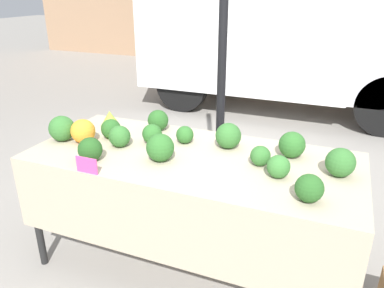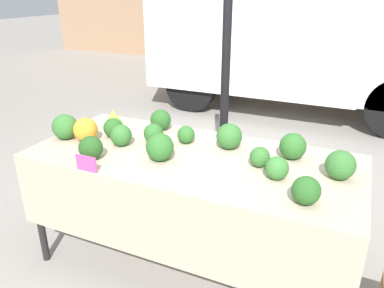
{
  "view_description": "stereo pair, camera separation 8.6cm",
  "coord_description": "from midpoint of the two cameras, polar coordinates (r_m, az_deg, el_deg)",
  "views": [
    {
      "loc": [
        0.82,
        -2.03,
        1.86
      ],
      "look_at": [
        0.0,
        0.0,
        0.94
      ],
      "focal_mm": 35.0,
      "sensor_mm": 36.0,
      "label": 1
    },
    {
      "loc": [
        0.9,
        -2.0,
        1.86
      ],
      "look_at": [
        0.0,
        0.0,
        0.94
      ],
      "focal_mm": 35.0,
      "sensor_mm": 36.0,
      "label": 2
    }
  ],
  "objects": [
    {
      "name": "ground_plane",
      "position": [
        2.87,
        0.9,
        -17.55
      ],
      "size": [
        40.0,
        40.0,
        0.0
      ],
      "primitive_type": "plane",
      "color": "gray"
    },
    {
      "name": "tent_pole",
      "position": [
        3.01,
        6.02,
        11.98
      ],
      "size": [
        0.07,
        0.07,
        2.6
      ],
      "color": "black",
      "rests_on": "ground_plane"
    },
    {
      "name": "parked_truck",
      "position": [
        6.19,
        15.25,
        17.67
      ],
      "size": [
        4.43,
        1.83,
        2.6
      ],
      "color": "white",
      "rests_on": "ground_plane"
    },
    {
      "name": "market_table",
      "position": [
        2.39,
        0.35,
        -4.52
      ],
      "size": [
        2.11,
        0.94,
        0.86
      ],
      "color": "tan",
      "rests_on": "ground_plane"
    },
    {
      "name": "orange_cauliflower",
      "position": [
        2.7,
        -15.05,
        2.11
      ],
      "size": [
        0.17,
        0.17,
        0.17
      ],
      "color": "orange",
      "rests_on": "market_table"
    },
    {
      "name": "romanesco_head",
      "position": [
        2.99,
        -11.07,
        4.01
      ],
      "size": [
        0.15,
        0.15,
        0.12
      ],
      "color": "#93B238",
      "rests_on": "market_table"
    },
    {
      "name": "broccoli_head_0",
      "position": [
        2.4,
        -14.2,
        -0.58
      ],
      "size": [
        0.15,
        0.15,
        0.15
      ],
      "color": "#23511E",
      "rests_on": "market_table"
    },
    {
      "name": "broccoli_head_1",
      "position": [
        2.5,
        6.67,
        1.17
      ],
      "size": [
        0.17,
        0.17,
        0.17
      ],
      "color": "#336B2D",
      "rests_on": "market_table"
    },
    {
      "name": "broccoli_head_2",
      "position": [
        2.43,
        16.09,
        -0.33
      ],
      "size": [
        0.17,
        0.17,
        0.17
      ],
      "color": "#2D6628",
      "rests_on": "market_table"
    },
    {
      "name": "broccoli_head_3",
      "position": [
        2.16,
        13.96,
        -3.59
      ],
      "size": [
        0.13,
        0.13,
        0.13
      ],
      "color": "#387533",
      "rests_on": "market_table"
    },
    {
      "name": "broccoli_head_4",
      "position": [
        2.73,
        -11.01,
        2.42
      ],
      "size": [
        0.14,
        0.14,
        0.14
      ],
      "color": "#285B23",
      "rests_on": "market_table"
    },
    {
      "name": "broccoli_head_5",
      "position": [
        2.26,
        22.71,
        -2.98
      ],
      "size": [
        0.17,
        0.17,
        0.17
      ],
      "color": "#336B2D",
      "rests_on": "market_table"
    },
    {
      "name": "broccoli_head_6",
      "position": [
        2.32,
        -3.87,
        -0.48
      ],
      "size": [
        0.18,
        0.18,
        0.18
      ],
      "color": "#2D6628",
      "rests_on": "market_table"
    },
    {
      "name": "broccoli_head_7",
      "position": [
        2.57,
        -9.82,
        1.31
      ],
      "size": [
        0.15,
        0.15,
        0.15
      ],
      "color": "#336B2D",
      "rests_on": "market_table"
    },
    {
      "name": "broccoli_head_8",
      "position": [
        2.58,
        0.04,
        1.44
      ],
      "size": [
        0.12,
        0.12,
        0.12
      ],
      "color": "#2D6628",
      "rests_on": "market_table"
    },
    {
      "name": "broccoli_head_9",
      "position": [
        2.78,
        -17.95,
        2.52
      ],
      "size": [
        0.18,
        0.18,
        0.18
      ],
      "color": "#336B2D",
      "rests_on": "market_table"
    },
    {
      "name": "broccoli_head_10",
      "position": [
        1.96,
        18.22,
        -6.76
      ],
      "size": [
        0.15,
        0.15,
        0.15
      ],
      "color": "#285B23",
      "rests_on": "market_table"
    },
    {
      "name": "broccoli_head_11",
      "position": [
        2.59,
        -4.94,
        1.63
      ],
      "size": [
        0.14,
        0.14,
        0.14
      ],
      "color": "#2D6628",
      "rests_on": "market_table"
    },
    {
      "name": "broccoli_head_12",
      "position": [
        2.28,
        11.37,
        -1.96
      ],
      "size": [
        0.12,
        0.12,
        0.12
      ],
      "color": "#336B2D",
      "rests_on": "market_table"
    },
    {
      "name": "broccoli_head_13",
      "position": [
        2.82,
        -3.93,
        3.69
      ],
      "size": [
        0.16,
        0.16,
        0.16
      ],
      "color": "#285B23",
      "rests_on": "market_table"
    },
    {
      "name": "price_sign",
      "position": [
        2.26,
        -14.78,
        -2.9
      ],
      "size": [
        0.14,
        0.01,
        0.1
      ],
      "color": "#EF4793",
      "rests_on": "market_table"
    }
  ]
}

